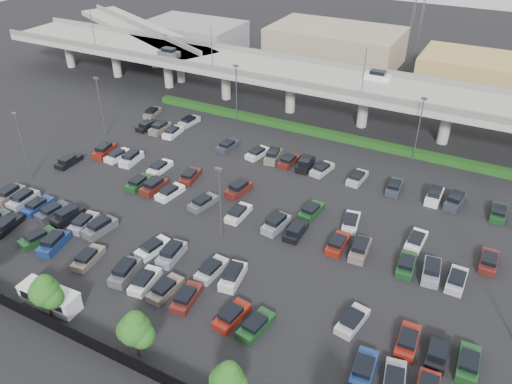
# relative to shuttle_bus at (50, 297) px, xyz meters

# --- Properties ---
(ground) EXTENTS (280.00, 280.00, 0.00)m
(ground) POSITION_rel_shuttle_bus_xyz_m (10.20, 25.56, -1.18)
(ground) COLOR black
(overpass) EXTENTS (150.00, 13.00, 15.80)m
(overpass) POSITION_rel_shuttle_bus_xyz_m (9.95, 57.55, 5.80)
(overpass) COLOR #9B9B93
(overpass) RESTS_ON ground
(on_ramp) EXTENTS (50.93, 30.13, 8.80)m
(on_ramp) POSITION_rel_shuttle_bus_xyz_m (-41.91, 68.61, 5.68)
(on_ramp) COLOR #9B9B93
(on_ramp) RESTS_ON ground
(hedge) EXTENTS (66.00, 1.60, 1.10)m
(hedge) POSITION_rel_shuttle_bus_xyz_m (10.20, 50.56, -0.63)
(hedge) COLOR #153810
(hedge) RESTS_ON ground
(fence) EXTENTS (70.00, 0.10, 2.00)m
(fence) POSITION_rel_shuttle_bus_xyz_m (10.14, -2.44, -0.27)
(fence) COLOR black
(fence) RESTS_ON ground
(tree_row) EXTENTS (65.07, 3.66, 5.94)m
(tree_row) POSITION_rel_shuttle_bus_xyz_m (10.90, -0.97, 2.34)
(tree_row) COLOR #332316
(tree_row) RESTS_ON ground
(shuttle_bus) EXTENTS (6.80, 2.54, 2.16)m
(shuttle_bus) POSITION_rel_shuttle_bus_xyz_m (0.00, 0.00, 0.00)
(shuttle_bus) COLOR silver
(shuttle_bus) RESTS_ON ground
(parked_cars) EXTENTS (62.76, 41.66, 1.67)m
(parked_cars) POSITION_rel_shuttle_bus_xyz_m (7.58, 21.78, -0.56)
(parked_cars) COLOR black
(parked_cars) RESTS_ON ground
(light_poles) EXTENTS (66.90, 48.38, 10.30)m
(light_poles) POSITION_rel_shuttle_bus_xyz_m (6.07, 27.56, 5.06)
(light_poles) COLOR #505156
(light_poles) RESTS_ON ground
(distant_buildings) EXTENTS (138.00, 24.00, 9.00)m
(distant_buildings) POSITION_rel_shuttle_bus_xyz_m (22.57, 87.37, 2.57)
(distant_buildings) COLOR gray
(distant_buildings) RESTS_ON ground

